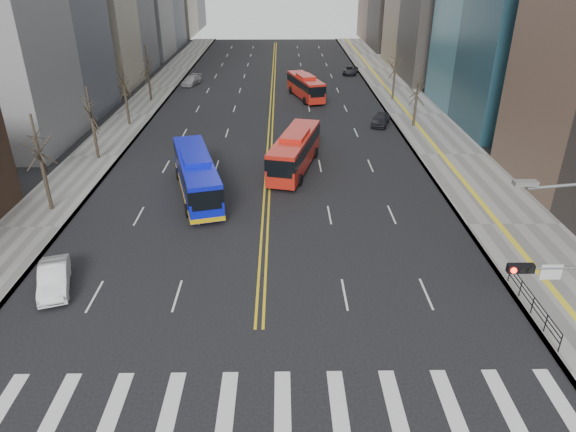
% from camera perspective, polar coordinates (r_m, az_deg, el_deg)
% --- Properties ---
extents(ground, '(220.00, 220.00, 0.00)m').
position_cam_1_polar(ground, '(23.09, -3.73, -20.34)').
color(ground, black).
extents(sidewalk_right, '(7.00, 130.00, 0.15)m').
position_cam_1_polar(sidewalk_right, '(65.07, 14.03, 10.94)').
color(sidewalk_right, slate).
rests_on(sidewalk_right, ground).
extents(sidewalk_left, '(5.00, 130.00, 0.15)m').
position_cam_1_polar(sidewalk_left, '(65.43, -16.73, 10.70)').
color(sidewalk_left, slate).
rests_on(sidewalk_left, ground).
extents(crosswalk, '(26.70, 4.00, 0.01)m').
position_cam_1_polar(crosswalk, '(23.08, -3.73, -20.33)').
color(crosswalk, silver).
rests_on(crosswalk, ground).
extents(centerline, '(0.55, 100.00, 0.01)m').
position_cam_1_polar(centerline, '(72.71, -1.74, 13.26)').
color(centerline, gold).
rests_on(centerline, ground).
extents(pedestrian_railing, '(0.06, 6.06, 1.02)m').
position_cam_1_polar(pedestrian_railing, '(30.01, 25.58, -8.64)').
color(pedestrian_railing, black).
rests_on(pedestrian_railing, sidewalk_right).
extents(street_trees, '(35.20, 47.20, 7.60)m').
position_cam_1_polar(street_trees, '(52.35, -10.22, 13.03)').
color(street_trees, '#31281E').
rests_on(street_trees, ground).
extents(blue_bus, '(5.44, 11.85, 3.39)m').
position_cam_1_polar(blue_bus, '(40.93, -10.14, 4.62)').
color(blue_bus, '#0D17D0').
rests_on(blue_bus, ground).
extents(red_bus_near, '(5.07, 11.00, 3.41)m').
position_cam_1_polar(red_bus_near, '(45.37, 0.76, 7.42)').
color(red_bus_near, red).
rests_on(red_bus_near, ground).
extents(red_bus_far, '(4.82, 10.01, 3.13)m').
position_cam_1_polar(red_bus_far, '(70.64, 1.96, 14.31)').
color(red_bus_far, red).
rests_on(red_bus_far, ground).
extents(car_white, '(2.78, 4.59, 1.43)m').
position_cam_1_polar(car_white, '(32.04, -24.56, -6.31)').
color(car_white, white).
rests_on(car_white, ground).
extents(car_dark_mid, '(2.94, 4.54, 1.44)m').
position_cam_1_polar(car_dark_mid, '(59.67, 10.25, 10.56)').
color(car_dark_mid, black).
rests_on(car_dark_mid, ground).
extents(car_silver, '(2.99, 4.85, 1.31)m').
position_cam_1_polar(car_silver, '(80.32, -10.68, 14.60)').
color(car_silver, '#ADACB2').
rests_on(car_silver, ground).
extents(car_dark_far, '(3.14, 4.87, 1.25)m').
position_cam_1_polar(car_dark_far, '(87.30, 6.95, 15.77)').
color(car_dark_far, black).
rests_on(car_dark_far, ground).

